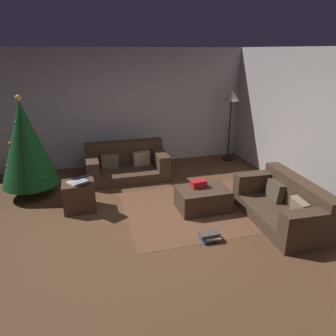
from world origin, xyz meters
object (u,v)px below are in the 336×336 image
Objects in this scene: couch_left at (126,164)px; ottoman at (203,199)px; couch_right at (285,205)px; corner_lamp at (231,101)px; book_stack at (210,236)px; gift_box at (199,184)px; laptop at (79,180)px; tv_remote at (197,185)px; side_table at (79,196)px; christmas_tree at (25,144)px.

couch_left reaches higher than ottoman.
couch_right is 3.23m from corner_lamp.
couch_right is 1.39m from book_stack.
couch_right is 1.41m from gift_box.
corner_lamp reaches higher than laptop.
tv_remote reaches higher than book_stack.
side_table reaches higher than book_stack.
couch_left is 2.84m from corner_lamp.
ottoman is 3.25m from christmas_tree.
tv_remote is (-1.15, 0.86, 0.11)m from couch_right.
gift_box is at bearing 118.96° from couch_left.
gift_box is 0.13× the size of christmas_tree.
corner_lamp is at bearing -170.53° from couch_left.
gift_box is at bearing -115.06° from tv_remote.
corner_lamp is (0.46, 2.98, 1.16)m from couch_right.
couch_left reaches higher than gift_box.
christmas_tree is at bearing 134.46° from laptop.
christmas_tree is (-2.79, 1.28, 0.56)m from gift_box.
book_stack is (1.75, -1.48, -0.18)m from side_table.
couch_right is at bearing -35.22° from gift_box.
tv_remote is at bearing -11.73° from side_table.
book_stack is 0.18× the size of corner_lamp.
couch_left is 0.99× the size of corner_lamp.
ottoman is at bearing 74.49° from book_stack.
couch_left reaches higher than side_table.
christmas_tree reaches higher than corner_lamp.
tv_remote is 1.96m from laptop.
christmas_tree is 1.31m from laptop.
gift_box is 1.10m from book_stack.
book_stack is (0.75, -2.77, -0.21)m from couch_left.
side_table reaches higher than gift_box.
corner_lamp is (3.53, 1.76, 0.88)m from laptop.
couch_left is 2.10m from ottoman.
corner_lamp reaches higher than side_table.
ottoman is at bearing 119.04° from couch_left.
laptop reaches higher than tv_remote.
couch_left is 1.95m from tv_remote.
gift_box is at bearing 120.37° from ottoman.
couch_right is at bearing -70.74° from tv_remote.
corner_lamp reaches higher than tv_remote.
christmas_tree is 3.54× the size of side_table.
laptop is (-3.07, 1.21, 0.28)m from couch_right.
gift_box is at bearing -11.90° from laptop.
christmas_tree is (-1.83, -0.47, 0.72)m from couch_left.
christmas_tree reaches higher than ottoman.
gift_box is (-1.15, 0.81, 0.16)m from couch_right.
corner_lamp is at bearing 11.42° from christmas_tree.
corner_lamp is (1.55, 2.25, 1.25)m from ottoman.
ottoman is (-1.09, 0.72, -0.08)m from couch_right.
side_table is (0.83, -0.82, -0.75)m from christmas_tree.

